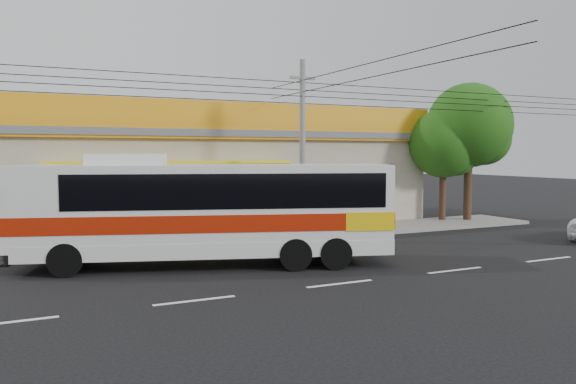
% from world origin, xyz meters
% --- Properties ---
extents(ground, '(120.00, 120.00, 0.00)m').
position_xyz_m(ground, '(0.00, 0.00, 0.00)').
color(ground, black).
rests_on(ground, ground).
extents(sidewalk, '(30.00, 3.20, 0.15)m').
position_xyz_m(sidewalk, '(0.00, 6.00, 0.07)').
color(sidewalk, gray).
rests_on(sidewalk, ground).
extents(lane_markings, '(50.00, 0.12, 0.01)m').
position_xyz_m(lane_markings, '(0.00, -2.50, 0.00)').
color(lane_markings, silver).
rests_on(lane_markings, ground).
extents(storefront_building, '(22.60, 9.20, 5.70)m').
position_xyz_m(storefront_building, '(-0.01, 11.54, 2.30)').
color(storefront_building, '#A09681').
rests_on(storefront_building, ground).
extents(coach_bus, '(11.49, 5.77, 3.48)m').
position_xyz_m(coach_bus, '(-2.33, 1.29, 1.86)').
color(coach_bus, silver).
rests_on(coach_bus, ground).
extents(motorbike_red, '(1.71, 1.03, 0.85)m').
position_xyz_m(motorbike_red, '(-7.94, 5.82, 0.57)').
color(motorbike_red, '#9C1A0B').
rests_on(motorbike_red, sidewalk).
extents(motorbike_dark, '(1.66, 0.49, 0.99)m').
position_xyz_m(motorbike_dark, '(-7.08, 4.95, 0.65)').
color(motorbike_dark, black).
rests_on(motorbike_dark, sidewalk).
extents(utility_pole, '(34.00, 14.00, 7.14)m').
position_xyz_m(utility_pole, '(2.39, 4.39, 5.89)').
color(utility_pole, slate).
rests_on(utility_pole, ground).
extents(tree_near, '(3.45, 3.45, 5.72)m').
position_xyz_m(tree_near, '(11.62, 6.67, 3.87)').
color(tree_near, '#331E14').
rests_on(tree_near, ground).
extents(tree_far, '(4.22, 4.22, 7.00)m').
position_xyz_m(tree_far, '(12.84, 6.17, 4.74)').
color(tree_far, '#331E14').
rests_on(tree_far, ground).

